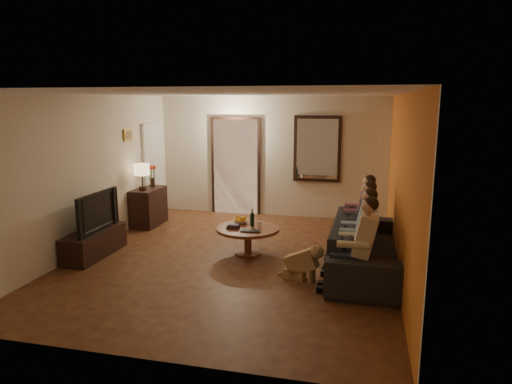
% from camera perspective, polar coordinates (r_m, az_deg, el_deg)
% --- Properties ---
extents(floor, '(5.00, 6.00, 0.01)m').
position_cam_1_polar(floor, '(7.40, -2.83, -8.34)').
color(floor, '#3E1D10').
rests_on(floor, ground).
extents(ceiling, '(5.00, 6.00, 0.01)m').
position_cam_1_polar(ceiling, '(6.98, -3.04, 12.22)').
color(ceiling, white).
rests_on(ceiling, back_wall).
extents(back_wall, '(5.00, 0.02, 2.60)m').
position_cam_1_polar(back_wall, '(9.96, 1.92, 4.42)').
color(back_wall, beige).
rests_on(back_wall, floor).
extents(front_wall, '(5.00, 0.02, 2.60)m').
position_cam_1_polar(front_wall, '(4.34, -14.09, -4.80)').
color(front_wall, beige).
rests_on(front_wall, floor).
extents(left_wall, '(0.02, 6.00, 2.60)m').
position_cam_1_polar(left_wall, '(8.13, -20.11, 2.21)').
color(left_wall, beige).
rests_on(left_wall, floor).
extents(right_wall, '(0.02, 6.00, 2.60)m').
position_cam_1_polar(right_wall, '(6.82, 17.68, 0.76)').
color(right_wall, beige).
rests_on(right_wall, floor).
extents(orange_accent, '(0.01, 6.00, 2.60)m').
position_cam_1_polar(orange_accent, '(6.82, 17.60, 0.76)').
color(orange_accent, '#DE5B25').
rests_on(orange_accent, right_wall).
extents(kitchen_doorway, '(1.00, 0.06, 2.10)m').
position_cam_1_polar(kitchen_doorway, '(10.16, -2.55, 3.13)').
color(kitchen_doorway, '#FFE0A5').
rests_on(kitchen_doorway, floor).
extents(door_trim, '(1.12, 0.04, 2.22)m').
position_cam_1_polar(door_trim, '(10.15, -2.56, 3.12)').
color(door_trim, black).
rests_on(door_trim, floor).
extents(fridge_glimpse, '(0.45, 0.03, 1.70)m').
position_cam_1_polar(fridge_glimpse, '(10.12, -1.17, 2.25)').
color(fridge_glimpse, silver).
rests_on(fridge_glimpse, floor).
extents(mirror_frame, '(1.00, 0.05, 1.40)m').
position_cam_1_polar(mirror_frame, '(9.75, 7.67, 5.37)').
color(mirror_frame, black).
rests_on(mirror_frame, back_wall).
extents(mirror_glass, '(0.86, 0.02, 1.26)m').
position_cam_1_polar(mirror_glass, '(9.72, 7.65, 5.35)').
color(mirror_glass, white).
rests_on(mirror_glass, back_wall).
extents(white_door, '(0.06, 0.85, 2.04)m').
position_cam_1_polar(white_door, '(10.13, -12.69, 2.67)').
color(white_door, white).
rests_on(white_door, floor).
extents(framed_art, '(0.03, 0.28, 0.24)m').
position_cam_1_polar(framed_art, '(9.16, -15.72, 6.88)').
color(framed_art, '#B28C33').
rests_on(framed_art, left_wall).
extents(art_canvas, '(0.01, 0.22, 0.18)m').
position_cam_1_polar(art_canvas, '(9.16, -15.63, 6.88)').
color(art_canvas, brown).
rests_on(art_canvas, left_wall).
extents(dresser, '(0.45, 0.85, 0.76)m').
position_cam_1_polar(dresser, '(9.52, -13.27, -1.82)').
color(dresser, black).
rests_on(dresser, floor).
extents(table_lamp, '(0.30, 0.30, 0.54)m').
position_cam_1_polar(table_lamp, '(9.21, -14.06, 1.82)').
color(table_lamp, beige).
rests_on(table_lamp, dresser).
extents(flower_vase, '(0.14, 0.14, 0.44)m').
position_cam_1_polar(flower_vase, '(9.60, -12.85, 1.95)').
color(flower_vase, red).
rests_on(flower_vase, dresser).
extents(tv_stand, '(0.45, 1.28, 0.43)m').
position_cam_1_polar(tv_stand, '(7.92, -19.55, -6.04)').
color(tv_stand, black).
rests_on(tv_stand, floor).
extents(tv, '(1.10, 0.14, 0.63)m').
position_cam_1_polar(tv, '(7.79, -19.81, -2.30)').
color(tv, black).
rests_on(tv, tv_stand).
extents(sofa, '(2.57, 1.05, 0.74)m').
position_cam_1_polar(sofa, '(7.01, 13.64, -6.57)').
color(sofa, black).
rests_on(sofa, floor).
extents(person_a, '(0.60, 0.40, 1.20)m').
position_cam_1_polar(person_a, '(6.08, 12.80, -7.03)').
color(person_a, tan).
rests_on(person_a, sofa).
extents(person_b, '(0.60, 0.40, 1.20)m').
position_cam_1_polar(person_b, '(6.65, 12.87, -5.44)').
color(person_b, tan).
rests_on(person_b, sofa).
extents(person_c, '(0.60, 0.40, 1.20)m').
position_cam_1_polar(person_c, '(7.23, 12.93, -4.11)').
color(person_c, tan).
rests_on(person_c, sofa).
extents(person_d, '(0.60, 0.40, 1.20)m').
position_cam_1_polar(person_d, '(7.81, 12.98, -2.97)').
color(person_d, tan).
rests_on(person_d, sofa).
extents(dog, '(0.60, 0.36, 0.56)m').
position_cam_1_polar(dog, '(6.52, 5.71, -8.52)').
color(dog, '#AD7150').
rests_on(dog, floor).
extents(coffee_table, '(1.22, 1.22, 0.45)m').
position_cam_1_polar(coffee_table, '(7.56, -1.02, -6.10)').
color(coffee_table, brown).
rests_on(coffee_table, floor).
extents(bowl, '(0.26, 0.26, 0.06)m').
position_cam_1_polar(bowl, '(7.74, -1.91, -3.72)').
color(bowl, white).
rests_on(bowl, coffee_table).
extents(oranges, '(0.20, 0.20, 0.08)m').
position_cam_1_polar(oranges, '(7.72, -1.92, -3.23)').
color(oranges, orange).
rests_on(oranges, bowl).
extents(wine_bottle, '(0.07, 0.07, 0.31)m').
position_cam_1_polar(wine_bottle, '(7.54, -0.47, -3.15)').
color(wine_bottle, black).
rests_on(wine_bottle, coffee_table).
extents(wine_glass, '(0.06, 0.06, 0.10)m').
position_cam_1_polar(wine_glass, '(7.49, 0.41, -4.08)').
color(wine_glass, silver).
rests_on(wine_glass, coffee_table).
extents(book_stack, '(0.20, 0.15, 0.07)m').
position_cam_1_polar(book_stack, '(7.45, -2.86, -4.29)').
color(book_stack, black).
rests_on(book_stack, coffee_table).
extents(laptop, '(0.34, 0.22, 0.03)m').
position_cam_1_polar(laptop, '(7.21, -0.81, -5.00)').
color(laptop, black).
rests_on(laptop, coffee_table).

